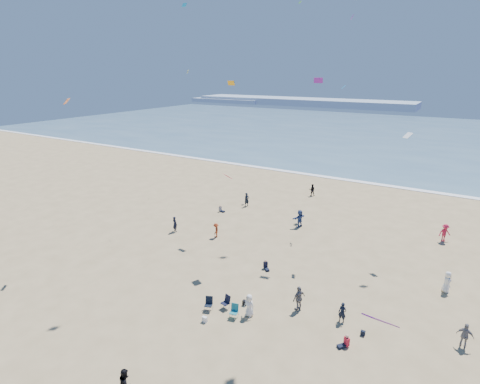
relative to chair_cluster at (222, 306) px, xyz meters
The scene contains 12 objects.
ground 6.91m from the chair_cluster, 100.71° to the right, with size 220.00×220.00×0.00m, color tan.
ocean 88.24m from the chair_cluster, 90.83° to the left, with size 220.00×100.00×0.06m, color #476B84.
surf_line 38.25m from the chair_cluster, 91.92° to the left, with size 220.00×1.20×0.08m, color white.
headland_far 174.35m from the chair_cluster, 110.58° to the left, with size 110.00×20.00×3.20m, color #7A8EA8.
headland_near 187.86m from the chair_cluster, 122.62° to the left, with size 40.00×14.00×2.00m, color #7A8EA8.
standing_flyers 10.78m from the chair_cluster, 69.44° to the left, with size 29.91×37.73×1.94m.
seated_group 1.24m from the chair_cluster, 31.23° to the left, with size 20.72×28.48×0.84m.
chair_cluster is the anchor object (origin of this frame).
white_tote 1.62m from the chair_cluster, 106.05° to the right, with size 0.35×0.20×0.40m, color white.
black_backpack 1.83m from the chair_cluster, 59.38° to the left, with size 0.30×0.22×0.38m, color black.
navy_bag 9.53m from the chair_cluster, 16.23° to the left, with size 0.28×0.18×0.34m, color black.
kites_aloft 17.26m from the chair_cluster, 34.69° to the left, with size 47.68×42.93×26.28m.
Camera 1 is at (14.03, -11.96, 16.31)m, focal length 28.00 mm.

